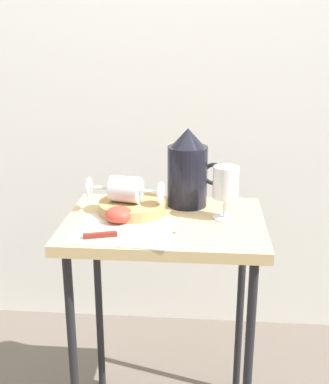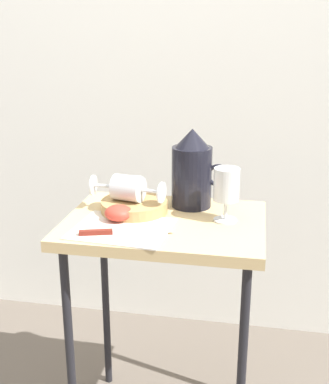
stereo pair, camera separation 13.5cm
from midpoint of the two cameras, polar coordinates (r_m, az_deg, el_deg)
curtain_drape at (r=1.92m, az=-0.47°, el=11.65°), size 2.40×0.03×1.97m
table at (r=1.41m, az=-2.76°, el=-6.26°), size 0.55×0.41×0.70m
linen_napkin at (r=1.31m, az=-7.53°, el=-4.44°), size 0.26×0.23×0.00m
basket_tray at (r=1.42m, az=-6.45°, el=-1.83°), size 0.19×0.19×0.03m
pitcher at (r=1.46m, az=0.04°, el=1.97°), size 0.17×0.12×0.23m
wine_glass_upright at (r=1.35m, az=4.20°, el=0.68°), size 0.07×0.07×0.15m
wine_glass_tipped_near at (r=1.42m, az=-7.52°, el=0.36°), size 0.15×0.07×0.07m
wine_glass_tipped_far at (r=1.40m, az=-7.02°, el=0.25°), size 0.16×0.10×0.07m
apple_half_left at (r=1.35m, az=-8.09°, el=-2.62°), size 0.08×0.08×0.04m
knife at (r=1.27m, az=-8.59°, el=-4.87°), size 0.23×0.08×0.01m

